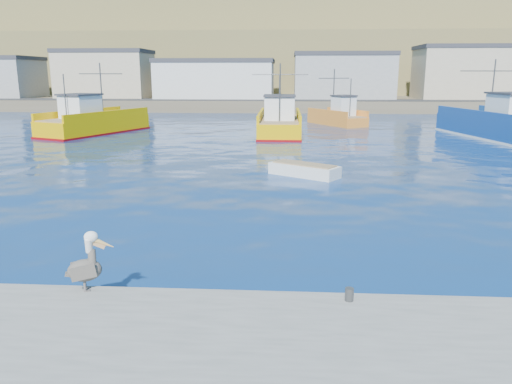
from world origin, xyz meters
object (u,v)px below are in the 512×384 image
trawler_yellow_b (280,124)px  trawler_blue (500,125)px  trawler_yellow_a (93,122)px  pelican (86,265)px  skiff_mid (304,171)px  boat_orange (338,116)px

trawler_yellow_b → trawler_blue: 19.19m
trawler_yellow_a → pelican: bearing=-68.9°
trawler_blue → skiff_mid: (-17.44, -17.69, -0.88)m
trawler_blue → trawler_yellow_b: bearing=176.4°
pelican → trawler_blue: bearing=55.9°
boat_orange → skiff_mid: boat_orange is taller
trawler_yellow_a → skiff_mid: size_ratio=3.01×
trawler_yellow_b → boat_orange: bearing=56.0°
trawler_yellow_b → boat_orange: size_ratio=1.38×
trawler_yellow_b → pelican: bearing=-96.3°
trawler_yellow_a → trawler_blue: 36.55m
trawler_blue → boat_orange: bearing=141.0°
trawler_yellow_a → skiff_mid: trawler_yellow_a is taller
trawler_yellow_b → skiff_mid: 18.99m
boat_orange → trawler_yellow_b: bearing=-124.0°
trawler_yellow_b → trawler_yellow_a: bearing=-178.9°
trawler_yellow_b → boat_orange: 11.17m
trawler_blue → pelican: 41.09m
trawler_yellow_a → boat_orange: 25.49m
skiff_mid → pelican: (-5.60, -16.32, 0.84)m
boat_orange → pelican: boat_orange is taller
trawler_yellow_a → trawler_yellow_b: size_ratio=1.10×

